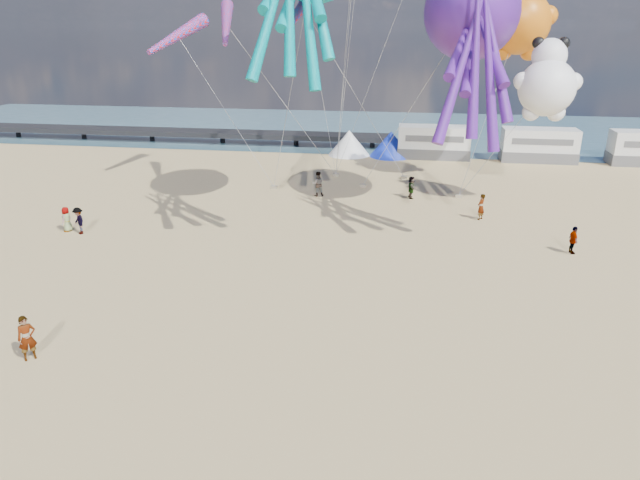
{
  "coord_description": "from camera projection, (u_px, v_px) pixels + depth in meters",
  "views": [
    {
      "loc": [
        3.64,
        -14.44,
        11.76
      ],
      "look_at": [
        0.45,
        6.0,
        3.97
      ],
      "focal_mm": 32.0,
      "sensor_mm": 36.0,
      "label": 1
    }
  ],
  "objects": [
    {
      "name": "windsock_left",
      "position": [
        177.0,
        36.0,
        42.23
      ],
      "size": [
        3.35,
        6.36,
        6.4
      ],
      "primitive_type": null,
      "rotation": [
        0.0,
        0.0,
        -0.37
      ],
      "color": "red"
    },
    {
      "name": "sandbag_b",
      "position": [
        363.0,
        186.0,
        44.3
      ],
      "size": [
        0.5,
        0.35,
        0.22
      ],
      "primitive_type": "cube",
      "color": "gray",
      "rests_on": "ground"
    },
    {
      "name": "beachgoer_7",
      "position": [
        318.0,
        184.0,
        41.67
      ],
      "size": [
        1.03,
        0.81,
        1.84
      ],
      "primitive_type": "imported",
      "rotation": [
        0.0,
        0.0,
        3.43
      ],
      "color": "#7F6659",
      "rests_on": "ground"
    },
    {
      "name": "water",
      "position": [
        379.0,
        129.0,
        68.87
      ],
      "size": [
        120.0,
        120.0,
        0.0
      ],
      "primitive_type": "plane",
      "color": "#3C6374",
      "rests_on": "ground"
    },
    {
      "name": "motorhome_0",
      "position": [
        434.0,
        142.0,
        53.62
      ],
      "size": [
        6.6,
        2.5,
        3.0
      ],
      "primitive_type": "cube",
      "color": "silver",
      "rests_on": "ground"
    },
    {
      "name": "tent_white",
      "position": [
        349.0,
        143.0,
        54.87
      ],
      "size": [
        4.0,
        4.0,
        2.4
      ],
      "primitive_type": "cone",
      "color": "white",
      "rests_on": "ground"
    },
    {
      "name": "tent_blue",
      "position": [
        391.0,
        144.0,
        54.3
      ],
      "size": [
        4.0,
        4.0,
        2.4
      ],
      "primitive_type": "cone",
      "color": "#1933CC",
      "rests_on": "ground"
    },
    {
      "name": "windsock_mid",
      "position": [
        303.0,
        6.0,
        34.26
      ],
      "size": [
        2.14,
        6.75,
        6.68
      ],
      "primitive_type": null,
      "rotation": [
        0.0,
        0.0,
        -0.17
      ],
      "color": "red"
    },
    {
      "name": "kite_teddy_orange",
      "position": [
        519.0,
        23.0,
        39.93
      ],
      "size": [
        6.04,
        5.79,
        7.38
      ],
      "primitive_type": null,
      "rotation": [
        0.0,
        0.0,
        0.18
      ],
      "color": "orange"
    },
    {
      "name": "motorhome_1",
      "position": [
        539.0,
        145.0,
        52.25
      ],
      "size": [
        6.6,
        2.5,
        3.0
      ],
      "primitive_type": "cube",
      "color": "silver",
      "rests_on": "ground"
    },
    {
      "name": "sandbag_d",
      "position": [
        404.0,
        177.0,
        46.72
      ],
      "size": [
        0.5,
        0.35,
        0.22
      ],
      "primitive_type": "cube",
      "color": "gray",
      "rests_on": "ground"
    },
    {
      "name": "pier",
      "position": [
        117.0,
        131.0,
        62.38
      ],
      "size": [
        60.0,
        3.0,
        0.5
      ],
      "primitive_type": "cube",
      "color": "black",
      "rests_on": "ground"
    },
    {
      "name": "beachgoer_2",
      "position": [
        79.0,
        221.0,
        34.07
      ],
      "size": [
        1.01,
        1.0,
        1.65
      ],
      "primitive_type": "imported",
      "rotation": [
        0.0,
        0.0,
        5.56
      ],
      "color": "#7F6659",
      "rests_on": "ground"
    },
    {
      "name": "kite_octopus_purple",
      "position": [
        471.0,
        12.0,
        33.97
      ],
      "size": [
        5.79,
        11.16,
        12.23
      ],
      "primitive_type": null,
      "rotation": [
        0.0,
        0.0,
        0.12
      ],
      "color": "#521B8D"
    },
    {
      "name": "beachgoer_5",
      "position": [
        481.0,
        207.0,
        36.61
      ],
      "size": [
        1.29,
        1.59,
        1.7
      ],
      "primitive_type": "imported",
      "rotation": [
        0.0,
        0.0,
        4.13
      ],
      "color": "#7F6659",
      "rests_on": "ground"
    },
    {
      "name": "beachgoer_3",
      "position": [
        573.0,
        240.0,
        31.11
      ],
      "size": [
        0.73,
        1.09,
        1.57
      ],
      "primitive_type": "imported",
      "rotation": [
        0.0,
        0.0,
        1.72
      ],
      "color": "#7F6659",
      "rests_on": "ground"
    },
    {
      "name": "standing_person",
      "position": [
        27.0,
        338.0,
        21.15
      ],
      "size": [
        0.77,
        0.75,
        1.78
      ],
      "primitive_type": "imported",
      "rotation": [
        0.0,
        0.0,
        0.74
      ],
      "color": "tan",
      "rests_on": "ground"
    },
    {
      "name": "sandbag_a",
      "position": [
        274.0,
        187.0,
        43.86
      ],
      "size": [
        0.5,
        0.35,
        0.22
      ],
      "primitive_type": "cube",
      "color": "gray",
      "rests_on": "ground"
    },
    {
      "name": "beachgoer_4",
      "position": [
        411.0,
        187.0,
        41.2
      ],
      "size": [
        0.55,
        1.0,
        1.61
      ],
      "primitive_type": "imported",
      "rotation": [
        0.0,
        0.0,
        1.75
      ],
      "color": "#7F6659",
      "rests_on": "ground"
    },
    {
      "name": "windsock_right",
      "position": [
        226.0,
        24.0,
        38.59
      ],
      "size": [
        2.16,
        5.35,
        5.29
      ],
      "primitive_type": null,
      "rotation": [
        0.0,
        0.0,
        0.25
      ],
      "color": "red"
    },
    {
      "name": "beachgoer_0",
      "position": [
        67.0,
        219.0,
        34.53
      ],
      "size": [
        0.42,
        0.59,
        1.54
      ],
      "primitive_type": "imported",
      "rotation": [
        0.0,
        0.0,
        4.61
      ],
      "color": "#7F6659",
      "rests_on": "ground"
    },
    {
      "name": "ground",
      "position": [
        277.0,
        422.0,
        18.02
      ],
      "size": [
        120.0,
        120.0,
        0.0
      ],
      "primitive_type": "plane",
      "color": "tan",
      "rests_on": "ground"
    },
    {
      "name": "sandbag_e",
      "position": [
        336.0,
        175.0,
        47.46
      ],
      "size": [
        0.5,
        0.35,
        0.22
      ],
      "primitive_type": "cube",
      "color": "gray",
      "rests_on": "ground"
    },
    {
      "name": "kite_panda",
      "position": [
        547.0,
        88.0,
        36.24
      ],
      "size": [
        4.86,
        4.64,
        6.12
      ],
      "primitive_type": null,
      "rotation": [
        0.0,
        0.0,
        0.14
      ],
      "color": "white"
    },
    {
      "name": "sandbag_c",
      "position": [
        459.0,
        196.0,
        41.61
      ],
      "size": [
        0.5,
        0.35,
        0.22
      ],
      "primitive_type": "cube",
      "color": "gray",
      "rests_on": "ground"
    }
  ]
}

